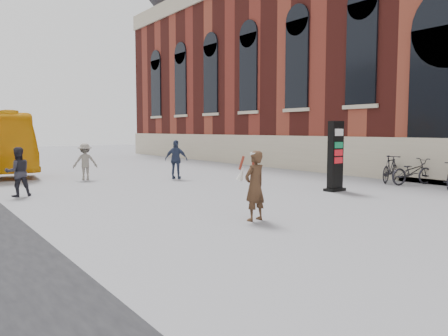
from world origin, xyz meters
TOP-DOWN VIEW (x-y plane):
  - ground at (0.00, 0.00)m, footprint 100.00×100.00m
  - station at (15.48, 6.00)m, footprint 12.15×44.50m
  - info_pylon at (4.85, 1.47)m, footprint 0.79×0.42m
  - woman at (-0.59, -0.74)m, footprint 0.67×0.62m
  - pedestrian_a at (-4.31, 6.47)m, footprint 0.78×0.62m
  - pedestrian_b at (-1.07, 9.88)m, footprint 1.10×0.78m
  - pedestrian_c at (2.22, 7.91)m, footprint 0.99×0.97m
  - bike_4 at (8.60, 0.86)m, footprint 2.04×1.14m
  - bike_5 at (8.60, 1.80)m, footprint 1.91×1.02m

SIDE VIEW (x-z plane):
  - ground at x=0.00m, z-range 0.00..0.00m
  - bike_4 at x=8.60m, z-range 0.00..1.02m
  - bike_5 at x=8.60m, z-range 0.00..1.10m
  - pedestrian_b at x=-1.07m, z-range 0.00..1.54m
  - pedestrian_a at x=-4.31m, z-range 0.00..1.57m
  - pedestrian_c at x=2.22m, z-range 0.00..1.67m
  - woman at x=-0.59m, z-range 0.02..1.65m
  - info_pylon at x=4.85m, z-range 0.00..2.41m
  - station at x=15.48m, z-range -1.49..17.66m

